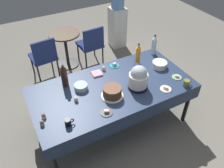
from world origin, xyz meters
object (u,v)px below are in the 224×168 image
at_px(frosted_layer_cake, 112,92).
at_px(slow_cooker, 138,78).
at_px(dessert_plate_charcoal, 106,112).
at_px(glass_salad_bowl, 81,87).
at_px(soda_bottle_water, 154,45).
at_px(dessert_plate_cream, 166,89).
at_px(water_cooler, 117,22).
at_px(ceramic_snack_bowl, 160,64).
at_px(dessert_plate_sage, 177,77).
at_px(round_cafe_table, 65,43).
at_px(coffee_mug_navy, 137,67).
at_px(maroon_chair_right, 91,43).
at_px(cupcake_rose, 76,99).
at_px(potluck_table, 112,90).
at_px(cupcake_lemon, 104,68).
at_px(soda_bottle_orange_juice, 138,54).
at_px(dessert_plate_teal, 114,65).
at_px(coffee_mug_olive, 187,83).
at_px(cupcake_berry, 44,116).
at_px(cupcake_cocoa, 42,123).
at_px(coffee_mug_black, 68,122).
at_px(soda_bottle_cola, 64,76).
at_px(maroon_chair_left, 44,56).

bearing_deg(frosted_layer_cake, slow_cooker, -1.82).
xyz_separation_m(slow_cooker, dessert_plate_charcoal, (-0.58, -0.22, -0.15)).
bearing_deg(glass_salad_bowl, soda_bottle_water, 10.50).
distance_m(frosted_layer_cake, slow_cooker, 0.39).
relative_size(dessert_plate_cream, water_cooler, 0.12).
xyz_separation_m(ceramic_snack_bowl, dessert_plate_sage, (0.06, -0.33, -0.03)).
bearing_deg(ceramic_snack_bowl, round_cafe_table, 116.86).
relative_size(dessert_plate_sage, coffee_mug_navy, 1.15).
xyz_separation_m(soda_bottle_water, maroon_chair_right, (-0.58, 1.21, -0.42)).
bearing_deg(ceramic_snack_bowl, cupcake_rose, -175.86).
xyz_separation_m(potluck_table, glass_salad_bowl, (-0.38, 0.16, 0.10)).
relative_size(slow_cooker, cupcake_lemon, 5.12).
bearing_deg(glass_salad_bowl, soda_bottle_orange_juice, 8.26).
distance_m(dessert_plate_cream, cupcake_lemon, 0.95).
relative_size(dessert_plate_teal, water_cooler, 0.12).
height_order(dessert_plate_charcoal, round_cafe_table, dessert_plate_charcoal).
bearing_deg(dessert_plate_sage, soda_bottle_water, 84.13).
distance_m(soda_bottle_water, maroon_chair_right, 1.40).
bearing_deg(dessert_plate_teal, ceramic_snack_bowl, -30.20).
height_order(soda_bottle_orange_juice, coffee_mug_olive, soda_bottle_orange_juice).
height_order(dessert_plate_sage, water_cooler, water_cooler).
xyz_separation_m(cupcake_berry, coffee_mug_navy, (1.48, 0.30, 0.01)).
height_order(cupcake_rose, cupcake_cocoa, same).
xyz_separation_m(dessert_plate_teal, coffee_mug_olive, (0.64, -0.87, 0.04)).
distance_m(soda_bottle_orange_juice, round_cafe_table, 1.73).
distance_m(dessert_plate_charcoal, soda_bottle_water, 1.50).
bearing_deg(cupcake_cocoa, potluck_table, 11.65).
distance_m(frosted_layer_cake, coffee_mug_black, 0.69).
relative_size(slow_cooker, cupcake_berry, 5.12).
bearing_deg(soda_bottle_cola, maroon_chair_right, 53.88).
relative_size(dessert_plate_teal, soda_bottle_orange_juice, 0.44).
xyz_separation_m(frosted_layer_cake, coffee_mug_black, (-0.66, -0.19, -0.02)).
xyz_separation_m(soda_bottle_water, water_cooler, (0.25, 1.63, -0.32)).
height_order(cupcake_lemon, water_cooler, water_cooler).
relative_size(dessert_plate_cream, maroon_chair_left, 0.18).
xyz_separation_m(dessert_plate_teal, water_cooler, (0.97, 1.64, -0.17)).
bearing_deg(dessert_plate_sage, ceramic_snack_bowl, 100.78).
height_order(soda_bottle_water, water_cooler, water_cooler).
bearing_deg(frosted_layer_cake, dessert_plate_sage, -5.49).
height_order(frosted_layer_cake, soda_bottle_cola, soda_bottle_cola).
bearing_deg(frosted_layer_cake, soda_bottle_orange_juice, 33.99).
distance_m(cupcake_lemon, water_cooler, 2.03).
height_order(dessert_plate_cream, maroon_chair_left, maroon_chair_left).
xyz_separation_m(potluck_table, soda_bottle_orange_juice, (0.61, 0.31, 0.22)).
height_order(potluck_table, glass_salad_bowl, glass_salad_bowl).
relative_size(dessert_plate_teal, maroon_chair_right, 0.18).
distance_m(dessert_plate_teal, maroon_chair_right, 1.25).
height_order(frosted_layer_cake, coffee_mug_olive, frosted_layer_cake).
relative_size(dessert_plate_teal, soda_bottle_water, 0.44).
height_order(dessert_plate_charcoal, cupcake_berry, cupcake_berry).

